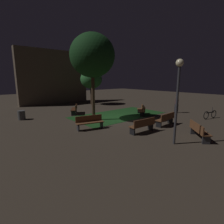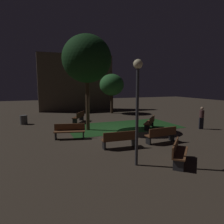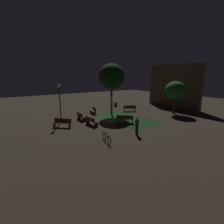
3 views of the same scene
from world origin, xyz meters
name	(u,v)px [view 2 (image 2 of 3)]	position (x,y,z in m)	size (l,w,h in m)	color
ground_plane	(113,129)	(0.00, 0.00, 0.00)	(60.00, 60.00, 0.00)	#3D3328
grass_lawn	(123,126)	(1.15, 0.64, 0.01)	(8.38, 4.31, 0.01)	#194219
bench_corner	(120,139)	(-1.25, -4.10, 0.48)	(1.82, 0.58, 0.88)	brown
bench_front_left	(161,134)	(1.25, -4.10, 0.48)	(1.83, 0.59, 0.88)	brown
bench_front_right	(70,131)	(-3.28, -1.36, 0.48)	(1.86, 0.90, 0.88)	brown
bench_lawn_edge	(150,122)	(2.64, -0.78, 0.48)	(1.57, 1.66, 0.88)	brown
bench_by_lamp	(179,152)	(0.20, -6.78, 0.48)	(1.62, 1.61, 0.88)	brown
bench_near_trees	(79,117)	(-1.61, 3.66, 0.48)	(1.38, 1.77, 0.88)	#422314
tree_back_right	(112,85)	(2.94, 7.59, 3.12)	(2.65, 2.65, 4.33)	#38281C
tree_near_wall	(87,59)	(-1.67, 0.52, 4.90)	(3.34, 3.34, 6.53)	#423021
lamp_post_plaza_east	(137,94)	(-1.50, -6.33, 2.85)	(0.36, 0.36, 4.15)	#333338
trash_bin	(24,120)	(-5.97, 4.38, 0.37)	(0.56, 0.56, 0.74)	#4C4C4C
pedestrian	(202,117)	(6.01, -2.22, 0.85)	(0.34, 0.32, 1.61)	black
building_wall_backdrop	(77,83)	(-0.10, 11.56, 3.39)	(9.01, 0.80, 6.78)	brown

